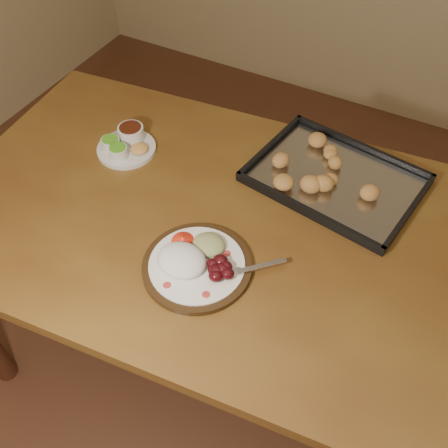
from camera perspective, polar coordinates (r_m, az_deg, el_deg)
The scene contains 4 objects.
dining_table at distance 1.39m, azimuth -0.69°, elevation -1.93°, with size 1.58×1.04×0.75m.
dinner_plate at distance 1.20m, azimuth -3.31°, elevation -4.39°, with size 0.32×0.27×0.06m.
condiment_saucer at distance 1.52m, azimuth -11.15°, elevation 8.98°, with size 0.17×0.17×0.06m.
baking_tray at distance 1.43m, azimuth 12.61°, elevation 5.18°, with size 0.50×0.40×0.05m.
Camera 1 is at (0.14, -0.50, 1.74)m, focal length 40.00 mm.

